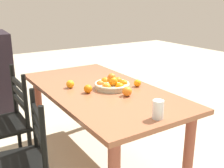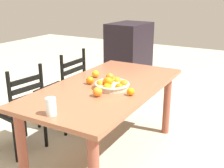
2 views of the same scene
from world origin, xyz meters
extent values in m
plane|color=#B8B096|center=(0.00, 0.00, 0.00)|extent=(12.00, 12.00, 0.00)
cube|color=#93573A|center=(0.00, 0.00, 0.72)|extent=(1.72, 0.89, 0.04)
cylinder|color=brown|center=(-0.75, -0.34, 0.35)|extent=(0.08, 0.08, 0.70)
cylinder|color=brown|center=(0.75, -0.34, 0.35)|extent=(0.08, 0.08, 0.70)
cylinder|color=brown|center=(0.75, 0.34, 0.35)|extent=(0.08, 0.08, 0.70)
cube|color=black|center=(-0.31, 0.85, 0.43)|extent=(0.47, 0.47, 0.03)
cylinder|color=black|center=(-0.16, 0.64, 0.67)|extent=(0.04, 0.04, 0.45)
cylinder|color=black|center=(-0.51, 0.70, 0.67)|extent=(0.04, 0.04, 0.45)
cube|color=black|center=(-0.34, 0.67, 0.61)|extent=(0.32, 0.07, 0.04)
cube|color=black|center=(-0.34, 0.67, 0.69)|extent=(0.32, 0.07, 0.04)
cube|color=black|center=(-0.34, 0.67, 0.77)|extent=(0.32, 0.07, 0.04)
cylinder|color=black|center=(0.53, 0.62, 0.22)|extent=(0.04, 0.04, 0.44)
cylinder|color=black|center=(0.13, 0.62, 0.22)|extent=(0.04, 0.04, 0.44)
cylinder|color=black|center=(0.53, 0.62, 0.70)|extent=(0.04, 0.04, 0.46)
cylinder|color=black|center=(0.13, 0.62, 0.70)|extent=(0.04, 0.04, 0.46)
cube|color=black|center=(0.33, 0.62, 0.63)|extent=(0.36, 0.03, 0.04)
cube|color=black|center=(0.33, 0.62, 0.72)|extent=(0.36, 0.03, 0.04)
cube|color=black|center=(0.33, 0.62, 0.80)|extent=(0.36, 0.03, 0.04)
cylinder|color=beige|center=(-0.05, -0.09, 0.76)|extent=(0.30, 0.30, 0.04)
torus|color=beige|center=(-0.05, -0.09, 0.78)|extent=(0.31, 0.31, 0.02)
sphere|color=orange|center=(0.05, -0.08, 0.78)|extent=(0.08, 0.08, 0.08)
sphere|color=orange|center=(0.00, 0.00, 0.78)|extent=(0.07, 0.07, 0.07)
sphere|color=orange|center=(-0.11, 0.00, 0.78)|extent=(0.08, 0.08, 0.08)
sphere|color=orange|center=(-0.16, -0.10, 0.78)|extent=(0.08, 0.08, 0.08)
sphere|color=orange|center=(-0.10, -0.18, 0.78)|extent=(0.07, 0.07, 0.07)
sphere|color=orange|center=(-0.01, -0.18, 0.78)|extent=(0.08, 0.08, 0.08)
sphere|color=orange|center=(-0.07, -0.08, 0.85)|extent=(0.07, 0.07, 0.07)
sphere|color=orange|center=(-0.06, -0.08, 0.83)|extent=(0.08, 0.08, 0.08)
sphere|color=orange|center=(-0.09, -0.08, 0.82)|extent=(0.08, 0.08, 0.08)
sphere|color=orange|center=(0.15, 0.22, 0.78)|extent=(0.07, 0.07, 0.07)
sphere|color=orange|center=(-0.13, -0.31, 0.77)|extent=(0.06, 0.06, 0.06)
sphere|color=orange|center=(-0.05, 0.15, 0.78)|extent=(0.07, 0.07, 0.07)
sphere|color=orange|center=(-0.29, -0.08, 0.78)|extent=(0.08, 0.08, 0.08)
cylinder|color=silver|center=(-0.75, 0.00, 0.81)|extent=(0.07, 0.07, 0.13)
camera|label=1|loc=(-1.98, 1.14, 1.49)|focal=43.66mm
camera|label=2|loc=(-2.12, -1.26, 1.57)|focal=45.64mm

